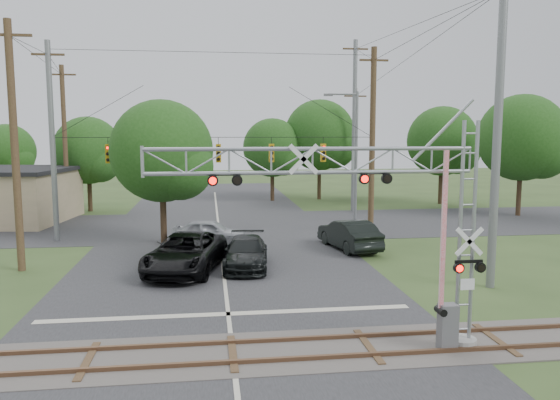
{
  "coord_description": "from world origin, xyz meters",
  "views": [
    {
      "loc": [
        -0.6,
        -12.96,
        6.3
      ],
      "look_at": [
        2.09,
        7.5,
        3.76
      ],
      "focal_mm": 35.0,
      "sensor_mm": 36.0,
      "label": 1
    }
  ],
  "objects": [
    {
      "name": "suv_dark",
      "position": [
        6.92,
        15.52,
        0.81
      ],
      "size": [
        2.65,
        5.18,
        1.63
      ],
      "primitive_type": "imported",
      "rotation": [
        0.0,
        0.0,
        3.34
      ],
      "color": "black",
      "rests_on": "ground"
    },
    {
      "name": "road_cross",
      "position": [
        0.0,
        24.0,
        0.01
      ],
      "size": [
        90.0,
        12.0,
        0.02
      ],
      "primitive_type": "cube",
      "color": "#29292C",
      "rests_on": "ground"
    },
    {
      "name": "ground",
      "position": [
        0.0,
        0.0,
        0.0
      ],
      "size": [
        160.0,
        160.0,
        0.0
      ],
      "primitive_type": "plane",
      "color": "#324620",
      "rests_on": "ground"
    },
    {
      "name": "road_main",
      "position": [
        0.0,
        10.0,
        0.01
      ],
      "size": [
        14.0,
        90.0,
        0.02
      ],
      "primitive_type": "cube",
      "color": "#29292C",
      "rests_on": "ground"
    },
    {
      "name": "sedan_silver",
      "position": [
        -0.58,
        17.8,
        0.71
      ],
      "size": [
        4.41,
        2.33,
        1.43
      ],
      "primitive_type": "imported",
      "rotation": [
        0.0,
        0.0,
        1.41
      ],
      "color": "#AAACB1",
      "rests_on": "ground"
    },
    {
      "name": "pickup_black",
      "position": [
        -1.71,
        11.8,
        0.86
      ],
      "size": [
        4.16,
        6.67,
        1.72
      ],
      "primitive_type": "imported",
      "rotation": [
        0.0,
        0.0,
        -0.22
      ],
      "color": "black",
      "rests_on": "ground"
    },
    {
      "name": "crossing_gantry",
      "position": [
        3.95,
        1.64,
        4.1
      ],
      "size": [
        9.58,
        0.85,
        6.66
      ],
      "color": "gray",
      "rests_on": "ground"
    },
    {
      "name": "railroad_track",
      "position": [
        0.0,
        2.0,
        0.03
      ],
      "size": [
        90.0,
        3.2,
        0.17
      ],
      "color": "#4D4743",
      "rests_on": "ground"
    },
    {
      "name": "streetlight",
      "position": [
        9.49,
        24.3,
        5.12
      ],
      "size": [
        2.44,
        0.25,
        9.15
      ],
      "color": "slate",
      "rests_on": "ground"
    },
    {
      "name": "treeline",
      "position": [
        4.41,
        32.34,
        5.41
      ],
      "size": [
        51.15,
        27.67,
        9.43
      ],
      "color": "#39291A",
      "rests_on": "ground"
    },
    {
      "name": "car_dark",
      "position": [
        1.09,
        12.15,
        0.71
      ],
      "size": [
        2.49,
        5.06,
        1.42
      ],
      "primitive_type": "imported",
      "rotation": [
        0.0,
        0.0,
        -0.1
      ],
      "color": "black",
      "rests_on": "ground"
    },
    {
      "name": "traffic_signal_span",
      "position": [
        0.93,
        20.0,
        5.65
      ],
      "size": [
        19.34,
        0.36,
        11.5
      ],
      "color": "slate",
      "rests_on": "ground"
    },
    {
      "name": "utility_poles",
      "position": [
        3.04,
        22.44,
        6.03
      ],
      "size": [
        25.44,
        27.34,
        13.48
      ],
      "color": "#432C1F",
      "rests_on": "ground"
    }
  ]
}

